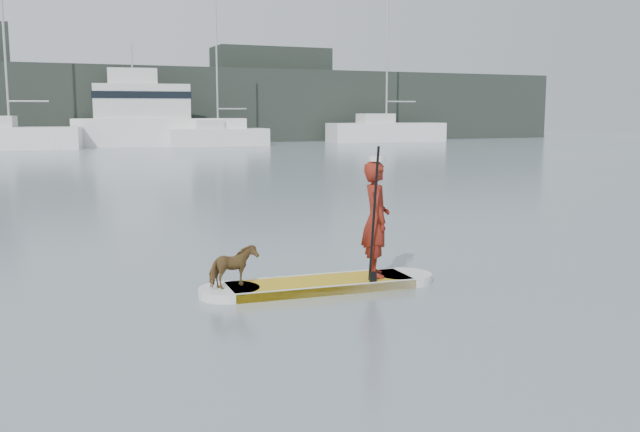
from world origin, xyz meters
name	(u,v)px	position (x,y,z in m)	size (l,w,h in m)	color
ground	(380,353)	(0.00, 0.00, 0.00)	(140.00, 140.00, 0.00)	slate
paddleboard	(320,285)	(0.48, 2.63, 0.06)	(3.29, 0.98, 0.12)	gold
paddler	(376,219)	(1.30, 2.57, 0.92)	(0.58, 0.38, 1.60)	maroon
white_cap	(377,159)	(1.30, 2.57, 1.75)	(0.22, 0.22, 0.07)	silver
dog	(233,267)	(-0.71, 2.71, 0.39)	(0.29, 0.64, 0.54)	brown
paddle	(374,232)	(1.10, 2.26, 0.80)	(0.10, 0.30, 2.00)	black
sailboat_d	(9,135)	(-3.40, 45.02, 0.93)	(9.17, 4.34, 12.98)	white
sailboat_e	(217,136)	(10.53, 44.79, 0.75)	(7.25, 2.55, 10.41)	white
sailboat_f	(385,130)	(25.58, 46.95, 0.99)	(9.99, 3.63, 14.68)	white
motor_yacht_a	(152,118)	(6.24, 46.80, 2.05)	(12.60, 5.51, 7.30)	white
shore_mass	(55,105)	(0.00, 53.00, 3.00)	(90.00, 6.00, 6.00)	#202822
shore_building_east	(271,94)	(18.00, 54.00, 4.00)	(10.00, 4.00, 8.00)	#202822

